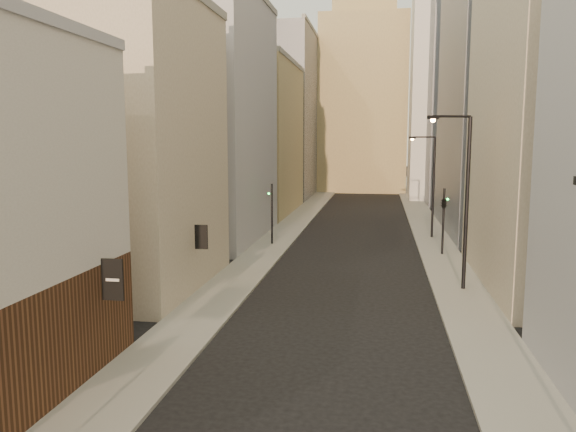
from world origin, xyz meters
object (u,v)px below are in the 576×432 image
object	(u,v)px
white_tower	(441,66)
traffic_light_right	(444,204)
streetlamp_far	(431,181)
streetlamp_mid	(463,193)
clock_tower	(364,84)
traffic_light_left	(272,202)

from	to	relation	value
white_tower	traffic_light_right	xyz separation A→B (m)	(-3.41, -40.26, -14.77)
streetlamp_far	streetlamp_mid	bearing A→B (deg)	-100.62
white_tower	streetlamp_far	world-z (taller)	white_tower
clock_tower	traffic_light_right	size ratio (longest dim) A/B	8.98
streetlamp_mid	traffic_light_left	distance (m)	17.78
clock_tower	streetlamp_mid	xyz separation A→B (m)	(7.48, -64.08, -12.04)
streetlamp_far	traffic_light_left	size ratio (longest dim) A/B	1.75
white_tower	traffic_light_right	world-z (taller)	white_tower
streetlamp_mid	traffic_light_right	xyz separation A→B (m)	(0.11, 9.82, -1.76)
clock_tower	white_tower	distance (m)	17.83
traffic_light_right	clock_tower	bearing A→B (deg)	-75.84
white_tower	streetlamp_mid	size ratio (longest dim) A/B	4.24
clock_tower	streetlamp_far	bearing A→B (deg)	-81.24
clock_tower	traffic_light_right	xyz separation A→B (m)	(7.59, -54.26, -13.80)
white_tower	traffic_light_left	bearing A→B (deg)	-113.45
traffic_light_left	traffic_light_right	xyz separation A→B (m)	(13.15, -2.09, 0.33)
streetlamp_mid	streetlamp_far	size ratio (longest dim) A/B	1.12
traffic_light_left	white_tower	bearing A→B (deg)	-125.24
traffic_light_left	streetlamp_far	bearing A→B (deg)	-169.85
streetlamp_mid	traffic_light_right	bearing A→B (deg)	70.01
streetlamp_far	traffic_light_right	bearing A→B (deg)	-98.73
white_tower	clock_tower	bearing A→B (deg)	128.16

